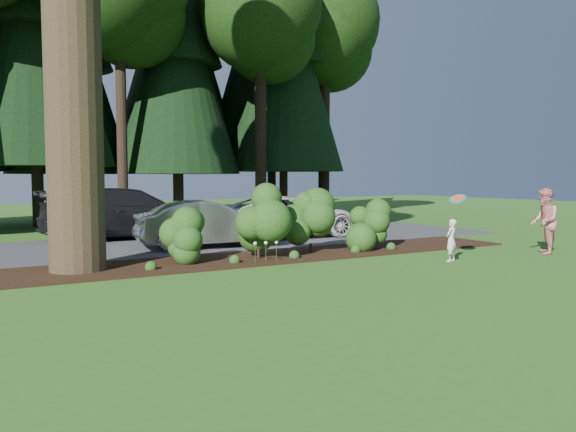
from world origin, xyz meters
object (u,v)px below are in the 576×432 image
object	(u,v)px
child	(451,240)
car_dark_suv	(130,213)
adult	(544,221)
car_silver_wagon	(208,224)
car_white_suv	(288,216)
frisbee	(458,199)

from	to	relation	value
child	car_dark_suv	bearing A→B (deg)	-78.18
adult	car_dark_suv	bearing A→B (deg)	-88.25
car_silver_wagon	car_white_suv	xyz separation A→B (m)	(3.59, 1.30, 0.02)
car_silver_wagon	car_white_suv	distance (m)	3.81
car_white_suv	adult	size ratio (longest dim) A/B	2.83
car_white_suv	adult	bearing A→B (deg)	-148.65
car_dark_suv	car_silver_wagon	bearing A→B (deg)	-159.29
car_dark_suv	adult	bearing A→B (deg)	-136.62
car_dark_suv	adult	xyz separation A→B (m)	(9.02, -9.80, 0.02)
car_silver_wagon	car_dark_suv	bearing A→B (deg)	26.96
child	adult	bearing A→B (deg)	154.75
car_silver_wagon	frisbee	world-z (taller)	frisbee
frisbee	car_dark_suv	bearing A→B (deg)	121.99
car_white_suv	frisbee	distance (m)	7.11
car_silver_wagon	child	bearing A→B (deg)	-135.38
car_dark_suv	frisbee	size ratio (longest dim) A/B	13.68
car_silver_wagon	car_white_suv	world-z (taller)	car_white_suv
car_dark_suv	child	distance (m)	11.08
child	adult	xyz separation A→B (m)	(3.27, -0.33, 0.38)
car_white_suv	car_silver_wagon	bearing A→B (deg)	112.28
car_silver_wagon	child	distance (m)	7.15
child	car_white_suv	bearing A→B (deg)	-103.05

